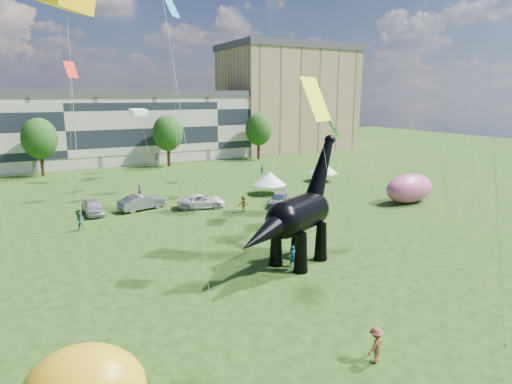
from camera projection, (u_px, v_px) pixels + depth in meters
name	position (u px, v px, depth m)	size (l,w,h in m)	color
ground	(301.00, 299.00, 26.25)	(220.00, 220.00, 0.00)	#16330C
terrace_row	(63.00, 132.00, 74.47)	(78.00, 11.00, 12.00)	beige
apartment_block	(287.00, 101.00, 98.14)	(28.00, 18.00, 22.00)	tan
tree_mid_left	(39.00, 135.00, 64.83)	(5.20, 5.20, 9.44)	#382314
tree_mid_right	(168.00, 130.00, 74.08)	(5.20, 5.20, 9.44)	#382314
tree_far_right	(259.00, 127.00, 82.40)	(5.20, 5.20, 9.44)	#382314
dinosaur_sculpture	(296.00, 217.00, 30.80)	(11.26, 6.45, 9.54)	black
car_silver	(93.00, 207.00, 44.77)	(1.87, 4.66, 1.59)	silver
car_grey	(142.00, 202.00, 46.60)	(1.77, 5.08, 1.67)	slate
car_white	(201.00, 201.00, 47.38)	(2.43, 5.28, 1.47)	silver
car_dark	(279.00, 200.00, 48.27)	(1.96, 4.82, 1.40)	#595960
gazebo_near	(270.00, 178.00, 53.74)	(5.06, 5.06, 2.83)	white
gazebo_far	(323.00, 168.00, 61.82)	(4.33, 4.33, 2.78)	silver
inflatable_pink	(409.00, 188.00, 49.45)	(6.76, 3.38, 3.38)	#CB4F84
visitors	(176.00, 221.00, 39.65)	(50.65, 45.56, 1.77)	brown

